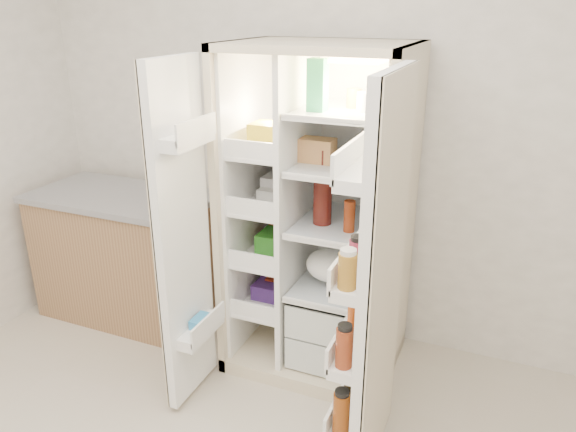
% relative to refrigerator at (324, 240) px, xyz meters
% --- Properties ---
extents(wall_back, '(4.00, 0.02, 2.70)m').
position_rel_refrigerator_xyz_m(wall_back, '(-0.03, 0.35, 0.61)').
color(wall_back, white).
rests_on(wall_back, floor).
extents(refrigerator, '(0.92, 0.70, 1.80)m').
position_rel_refrigerator_xyz_m(refrigerator, '(0.00, 0.00, 0.00)').
color(refrigerator, beige).
rests_on(refrigerator, floor).
extents(freezer_door, '(0.15, 0.40, 1.72)m').
position_rel_refrigerator_xyz_m(freezer_door, '(-0.51, -0.60, 0.15)').
color(freezer_door, white).
rests_on(freezer_door, floor).
extents(fridge_door, '(0.17, 0.58, 1.72)m').
position_rel_refrigerator_xyz_m(fridge_door, '(0.47, -0.69, 0.12)').
color(fridge_door, white).
rests_on(fridge_door, floor).
extents(kitchen_counter, '(1.17, 0.62, 0.85)m').
position_rel_refrigerator_xyz_m(kitchen_counter, '(-1.34, -0.05, -0.32)').
color(kitchen_counter, '#99754C').
rests_on(kitchen_counter, floor).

